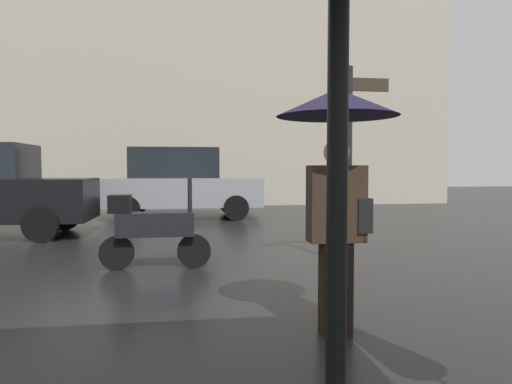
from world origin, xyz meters
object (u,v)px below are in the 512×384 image
object	(u,v)px
street_signpost	(350,145)
parked_car_right	(180,183)
pedestrian_with_umbrella	(337,144)
parked_scooter	(152,228)

from	to	relation	value
street_signpost	parked_car_right	bearing A→B (deg)	110.42
pedestrian_with_umbrella	street_signpost	bearing A→B (deg)	64.49
parked_scooter	parked_car_right	xyz separation A→B (m)	(0.25, 6.59, 0.42)
pedestrian_with_umbrella	parked_scooter	distance (m)	3.38
pedestrian_with_umbrella	street_signpost	distance (m)	2.84
parked_car_right	street_signpost	world-z (taller)	street_signpost
parked_scooter	parked_car_right	distance (m)	6.60
pedestrian_with_umbrella	street_signpost	xyz separation A→B (m)	(1.04, 2.64, 0.13)
parked_scooter	pedestrian_with_umbrella	bearing A→B (deg)	-53.61
pedestrian_with_umbrella	parked_scooter	size ratio (longest dim) A/B	1.34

